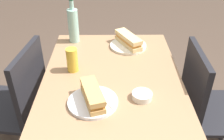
{
  "coord_description": "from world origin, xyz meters",
  "views": [
    {
      "loc": [
        1.13,
        -0.01,
        1.49
      ],
      "look_at": [
        0.0,
        0.0,
        0.75
      ],
      "focal_mm": 40.53,
      "sensor_mm": 36.0,
      "label": 1
    }
  ],
  "objects_px": {
    "dining_table": "(112,92)",
    "plate_near": "(128,46)",
    "chair_near": "(19,103)",
    "knife_far": "(103,97)",
    "water_bottle": "(73,25)",
    "baguette_sandwich_far": "(93,95)",
    "knife_near": "(135,42)",
    "baguette_sandwich_near": "(128,40)",
    "plate_far": "(93,102)",
    "olive_bowl": "(142,96)",
    "chair_far": "(206,106)",
    "beer_glass": "(72,60)"
  },
  "relations": [
    {
      "from": "dining_table",
      "to": "plate_near",
      "type": "xyz_separation_m",
      "value": [
        -0.3,
        0.11,
        0.14
      ]
    },
    {
      "from": "chair_near",
      "to": "knife_far",
      "type": "height_order",
      "value": "chair_near"
    },
    {
      "from": "plate_near",
      "to": "water_bottle",
      "type": "distance_m",
      "value": 0.38
    },
    {
      "from": "baguette_sandwich_far",
      "to": "chair_near",
      "type": "bearing_deg",
      "value": -121.11
    },
    {
      "from": "dining_table",
      "to": "knife_near",
      "type": "height_order",
      "value": "knife_near"
    },
    {
      "from": "baguette_sandwich_near",
      "to": "water_bottle",
      "type": "xyz_separation_m",
      "value": [
        -0.08,
        -0.35,
        0.07
      ]
    },
    {
      "from": "baguette_sandwich_near",
      "to": "plate_far",
      "type": "bearing_deg",
      "value": -19.61
    },
    {
      "from": "plate_near",
      "to": "knife_near",
      "type": "distance_m",
      "value": 0.06
    },
    {
      "from": "dining_table",
      "to": "knife_near",
      "type": "relative_size",
      "value": 5.34
    },
    {
      "from": "baguette_sandwich_far",
      "to": "plate_far",
      "type": "bearing_deg",
      "value": 90.0
    },
    {
      "from": "baguette_sandwich_near",
      "to": "water_bottle",
      "type": "distance_m",
      "value": 0.37
    },
    {
      "from": "baguette_sandwich_near",
      "to": "baguette_sandwich_far",
      "type": "bearing_deg",
      "value": -19.61
    },
    {
      "from": "water_bottle",
      "to": "olive_bowl",
      "type": "relative_size",
      "value": 3.07
    },
    {
      "from": "knife_near",
      "to": "plate_far",
      "type": "height_order",
      "value": "knife_near"
    },
    {
      "from": "chair_near",
      "to": "plate_far",
      "type": "xyz_separation_m",
      "value": [
        0.28,
        0.47,
        0.25
      ]
    },
    {
      "from": "chair_far",
      "to": "plate_near",
      "type": "relative_size",
      "value": 3.7
    },
    {
      "from": "dining_table",
      "to": "chair_near",
      "type": "distance_m",
      "value": 0.57
    },
    {
      "from": "dining_table",
      "to": "baguette_sandwich_far",
      "type": "relative_size",
      "value": 4.38
    },
    {
      "from": "dining_table",
      "to": "water_bottle",
      "type": "distance_m",
      "value": 0.52
    },
    {
      "from": "dining_table",
      "to": "baguette_sandwich_far",
      "type": "xyz_separation_m",
      "value": [
        0.25,
        -0.09,
        0.18
      ]
    },
    {
      "from": "chair_near",
      "to": "olive_bowl",
      "type": "height_order",
      "value": "chair_near"
    },
    {
      "from": "knife_far",
      "to": "olive_bowl",
      "type": "relative_size",
      "value": 1.69
    },
    {
      "from": "plate_far",
      "to": "plate_near",
      "type": "bearing_deg",
      "value": 160.39
    },
    {
      "from": "plate_near",
      "to": "baguette_sandwich_near",
      "type": "bearing_deg",
      "value": 90.0
    },
    {
      "from": "beer_glass",
      "to": "plate_near",
      "type": "bearing_deg",
      "value": 130.47
    },
    {
      "from": "chair_near",
      "to": "knife_near",
      "type": "height_order",
      "value": "chair_near"
    },
    {
      "from": "plate_near",
      "to": "knife_near",
      "type": "relative_size",
      "value": 1.29
    },
    {
      "from": "chair_near",
      "to": "water_bottle",
      "type": "bearing_deg",
      "value": 137.75
    },
    {
      "from": "chair_far",
      "to": "baguette_sandwich_far",
      "type": "distance_m",
      "value": 0.75
    },
    {
      "from": "chair_near",
      "to": "olive_bowl",
      "type": "xyz_separation_m",
      "value": [
        0.25,
        0.7,
        0.25
      ]
    },
    {
      "from": "chair_near",
      "to": "baguette_sandwich_near",
      "type": "distance_m",
      "value": 0.77
    },
    {
      "from": "dining_table",
      "to": "knife_near",
      "type": "distance_m",
      "value": 0.4
    },
    {
      "from": "dining_table",
      "to": "knife_near",
      "type": "xyz_separation_m",
      "value": [
        -0.34,
        0.15,
        0.15
      ]
    },
    {
      "from": "baguette_sandwich_near",
      "to": "chair_near",
      "type": "bearing_deg",
      "value": -68.33
    },
    {
      "from": "dining_table",
      "to": "olive_bowl",
      "type": "height_order",
      "value": "olive_bowl"
    },
    {
      "from": "plate_far",
      "to": "baguette_sandwich_far",
      "type": "height_order",
      "value": "baguette_sandwich_far"
    },
    {
      "from": "baguette_sandwich_far",
      "to": "water_bottle",
      "type": "distance_m",
      "value": 0.65
    },
    {
      "from": "plate_far",
      "to": "water_bottle",
      "type": "xyz_separation_m",
      "value": [
        -0.63,
        -0.16,
        0.11
      ]
    },
    {
      "from": "plate_near",
      "to": "water_bottle",
      "type": "relative_size",
      "value": 0.79
    },
    {
      "from": "beer_glass",
      "to": "baguette_sandwich_near",
      "type": "bearing_deg",
      "value": 130.47
    },
    {
      "from": "baguette_sandwich_far",
      "to": "dining_table",
      "type": "bearing_deg",
      "value": 160.04
    },
    {
      "from": "baguette_sandwich_near",
      "to": "knife_near",
      "type": "bearing_deg",
      "value": 128.99
    },
    {
      "from": "plate_near",
      "to": "beer_glass",
      "type": "xyz_separation_m",
      "value": [
        0.27,
        -0.32,
        0.06
      ]
    },
    {
      "from": "plate_near",
      "to": "olive_bowl",
      "type": "bearing_deg",
      "value": 3.62
    },
    {
      "from": "plate_far",
      "to": "baguette_sandwich_far",
      "type": "distance_m",
      "value": 0.04
    },
    {
      "from": "knife_near",
      "to": "plate_far",
      "type": "bearing_deg",
      "value": -22.27
    },
    {
      "from": "chair_far",
      "to": "knife_far",
      "type": "relative_size",
      "value": 5.28
    },
    {
      "from": "knife_far",
      "to": "beer_glass",
      "type": "height_order",
      "value": "beer_glass"
    },
    {
      "from": "plate_near",
      "to": "knife_far",
      "type": "height_order",
      "value": "knife_far"
    },
    {
      "from": "chair_near",
      "to": "plate_near",
      "type": "xyz_separation_m",
      "value": [
        -0.26,
        0.67,
        0.25
      ]
    }
  ]
}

